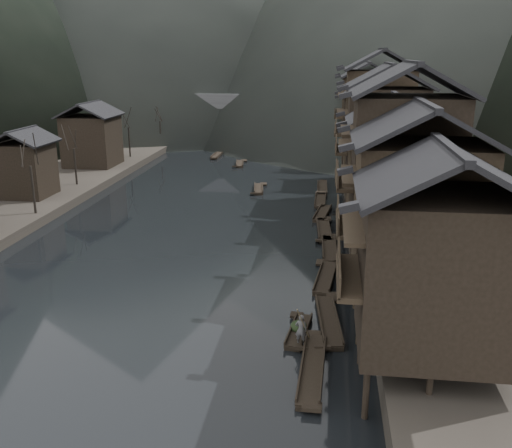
# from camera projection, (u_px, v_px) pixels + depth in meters

# --- Properties ---
(water) EXTENTS (300.00, 300.00, 0.00)m
(water) POSITION_uv_depth(u_px,v_px,m) (139.00, 306.00, 37.75)
(water) COLOR black
(water) RESTS_ON ground
(right_bank) EXTENTS (40.00, 200.00, 1.80)m
(right_bank) POSITION_uv_depth(u_px,v_px,m) (512.00, 179.00, 71.20)
(right_bank) COLOR #2D2823
(right_bank) RESTS_ON ground
(stilt_houses) EXTENTS (9.00, 67.60, 16.71)m
(stilt_houses) POSITION_uv_depth(u_px,v_px,m) (387.00, 133.00, 51.91)
(stilt_houses) COLOR black
(stilt_houses) RESTS_ON ground
(left_houses) EXTENTS (8.10, 53.20, 8.73)m
(left_houses) POSITION_uv_depth(u_px,v_px,m) (4.00, 160.00, 57.73)
(left_houses) COLOR black
(left_houses) RESTS_ON left_bank
(bare_trees) EXTENTS (3.91, 73.25, 7.81)m
(bare_trees) POSITION_uv_depth(u_px,v_px,m) (44.00, 153.00, 58.59)
(bare_trees) COLOR black
(bare_trees) RESTS_ON left_bank
(moored_sampans) EXTENTS (2.64, 49.70, 0.47)m
(moored_sampans) POSITION_uv_depth(u_px,v_px,m) (323.00, 241.00, 49.99)
(moored_sampans) COLOR black
(moored_sampans) RESTS_ON water
(midriver_boats) EXTENTS (13.56, 43.53, 0.44)m
(midriver_boats) POSITION_uv_depth(u_px,v_px,m) (254.00, 160.00, 87.62)
(midriver_boats) COLOR black
(midriver_boats) RESTS_ON water
(stone_bridge) EXTENTS (40.00, 6.00, 9.00)m
(stone_bridge) POSITION_uv_depth(u_px,v_px,m) (264.00, 115.00, 104.66)
(stone_bridge) COLOR #4C4C4F
(stone_bridge) RESTS_ON ground
(hero_sampan) EXTENTS (1.47, 4.73, 0.43)m
(hero_sampan) POSITION_uv_depth(u_px,v_px,m) (299.00, 331.00, 33.88)
(hero_sampan) COLOR black
(hero_sampan) RESTS_ON water
(cargo_heap) EXTENTS (1.03, 1.34, 0.62)m
(cargo_heap) POSITION_uv_depth(u_px,v_px,m) (299.00, 321.00, 33.93)
(cargo_heap) COLOR black
(cargo_heap) RESTS_ON hero_sampan
(boatman) EXTENTS (0.73, 0.53, 1.84)m
(boatman) POSITION_uv_depth(u_px,v_px,m) (301.00, 326.00, 31.98)
(boatman) COLOR #525255
(boatman) RESTS_ON hero_sampan
(bamboo_pole) EXTENTS (0.86, 2.24, 3.17)m
(bamboo_pole) POSITION_uv_depth(u_px,v_px,m) (306.00, 285.00, 31.24)
(bamboo_pole) COLOR #8C7A51
(bamboo_pole) RESTS_ON boatman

